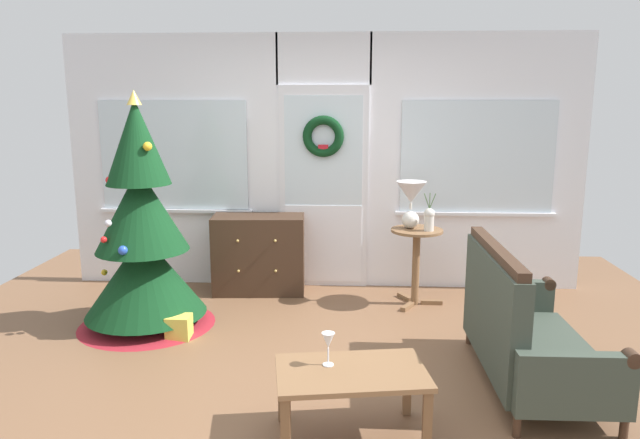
{
  "coord_description": "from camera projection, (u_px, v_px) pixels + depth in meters",
  "views": [
    {
      "loc": [
        0.3,
        -3.86,
        1.89
      ],
      "look_at": [
        0.05,
        0.55,
        1.0
      ],
      "focal_mm": 33.01,
      "sensor_mm": 36.0,
      "label": 1
    }
  ],
  "objects": [
    {
      "name": "coffee_table",
      "position": [
        351.0,
        380.0,
        3.3
      ],
      "size": [
        0.91,
        0.64,
        0.41
      ],
      "color": "brown",
      "rests_on": "ground"
    },
    {
      "name": "flower_vase",
      "position": [
        429.0,
        218.0,
        5.35
      ],
      "size": [
        0.11,
        0.1,
        0.35
      ],
      "color": "beige",
      "rests_on": "side_table"
    },
    {
      "name": "wine_glass",
      "position": [
        328.0,
        342.0,
        3.32
      ],
      "size": [
        0.08,
        0.08,
        0.2
      ],
      "color": "silver",
      "rests_on": "coffee_table"
    },
    {
      "name": "side_table",
      "position": [
        416.0,
        251.0,
        5.48
      ],
      "size": [
        0.5,
        0.48,
        0.73
      ],
      "color": "brown",
      "rests_on": "ground"
    },
    {
      "name": "table_lamp",
      "position": [
        411.0,
        198.0,
        5.43
      ],
      "size": [
        0.28,
        0.28,
        0.44
      ],
      "color": "silver",
      "rests_on": "side_table"
    },
    {
      "name": "settee_sofa",
      "position": [
        521.0,
        331.0,
        3.94
      ],
      "size": [
        0.73,
        1.46,
        0.96
      ],
      "color": "#3D281C",
      "rests_on": "ground"
    },
    {
      "name": "dresser_cabinet",
      "position": [
        259.0,
        254.0,
        5.88
      ],
      "size": [
        0.92,
        0.48,
        0.78
      ],
      "color": "#3D281C",
      "rests_on": "ground"
    },
    {
      "name": "christmas_tree",
      "position": [
        143.0,
        243.0,
        4.94
      ],
      "size": [
        1.15,
        1.15,
        1.98
      ],
      "color": "#4C331E",
      "rests_on": "ground"
    },
    {
      "name": "gift_box",
      "position": [
        179.0,
        327.0,
        4.76
      ],
      "size": [
        0.19,
        0.17,
        0.19
      ],
      "primitive_type": "cube",
      "color": "#D8C64C",
      "rests_on": "ground"
    },
    {
      "name": "ground_plane",
      "position": [
        309.0,
        373.0,
        4.17
      ],
      "size": [
        6.76,
        6.76,
        0.0
      ],
      "primitive_type": "plane",
      "color": "brown"
    },
    {
      "name": "back_wall_with_door",
      "position": [
        324.0,
        162.0,
        5.95
      ],
      "size": [
        5.2,
        0.19,
        2.55
      ],
      "color": "white",
      "rests_on": "ground"
    }
  ]
}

